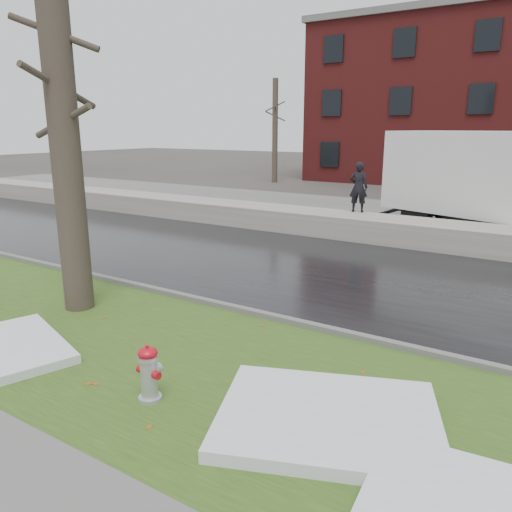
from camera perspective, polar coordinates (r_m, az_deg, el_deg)
The scene contains 14 objects.
ground at distance 8.73m, azimuth -3.26°, elevation -9.10°, with size 120.00×120.00×0.00m, color #47423D.
verge at distance 7.84m, azimuth -8.72°, elevation -11.96°, with size 60.00×4.50×0.04m, color #294918.
road at distance 12.44m, azimuth 8.93°, elevation -1.93°, with size 60.00×7.00×0.03m, color black.
parking_lot at distance 20.33m, azimuth 18.68°, elevation 3.86°, with size 60.00×9.00×0.03m, color slate.
curb at distance 9.47m, azimuth 0.28°, elevation -6.69°, with size 60.00×0.15×0.14m, color slate.
snowbank at distance 16.19m, azimuth 15.01°, elevation 2.88°, with size 60.00×1.60×0.75m, color #A8A299.
bg_tree_left at distance 33.02m, azimuth 2.19°, elevation 14.18°, with size 1.40×1.62×6.50m.
bg_tree_center at distance 34.20m, azimuth 14.70°, elevation 13.75°, with size 1.40×1.62×6.50m.
fire_hydrant at distance 6.72m, azimuth -12.14°, elevation -12.73°, with size 0.38×0.32×0.77m.
tree at distance 9.96m, azimuth -21.17°, elevation 13.73°, with size 1.44×1.71×6.92m.
box_truck at distance 17.62m, azimuth 26.46°, elevation 7.45°, with size 10.15×4.97×3.39m.
worker at distance 17.00m, azimuth 11.63°, elevation 7.72°, with size 0.60×0.40×1.66m, color black.
snow_patch_near at distance 6.32m, azimuth 8.25°, elevation -17.93°, with size 2.60×2.00×0.16m, color silver.
snow_patch_far at distance 8.91m, azimuth -26.72°, elevation -9.47°, with size 2.20×1.60×0.14m, color silver.
Camera 1 is at (4.71, -6.47, 3.49)m, focal length 35.00 mm.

